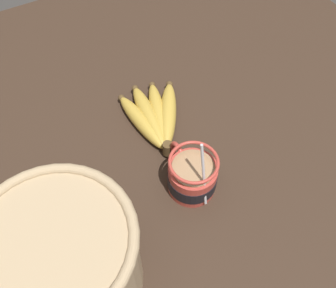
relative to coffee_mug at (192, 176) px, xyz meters
The scene contains 4 objects.
table 8.39cm from the coffee_mug, ahead, with size 133.60×133.60×3.15cm.
coffee_mug is the anchor object (origin of this frame).
banana_bunch 17.70cm from the coffee_mug, ahead, with size 20.31×14.41×4.00cm.
woven_basket 26.98cm from the coffee_mug, 103.05° to the left, with size 23.24×23.24×18.16cm.
Camera 1 is at (-35.22, 20.37, 66.49)cm, focal length 40.00 mm.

